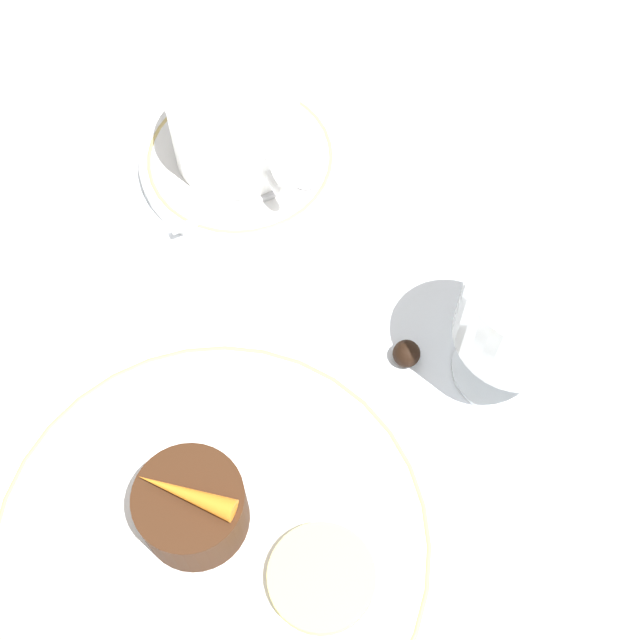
{
  "coord_description": "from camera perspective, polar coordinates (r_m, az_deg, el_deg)",
  "views": [
    {
      "loc": [
        0.14,
        -0.05,
        0.53
      ],
      "look_at": [
        -0.08,
        0.09,
        0.04
      ],
      "focal_mm": 50.0,
      "sensor_mm": 36.0,
      "label": 1
    }
  ],
  "objects": [
    {
      "name": "ground_plane",
      "position": [
        0.55,
        -3.88,
        -12.69
      ],
      "size": [
        3.0,
        3.0,
        0.0
      ],
      "primitive_type": "plane",
      "color": "white"
    },
    {
      "name": "dinner_plate",
      "position": [
        0.54,
        -6.88,
        -14.23
      ],
      "size": [
        0.27,
        0.27,
        0.01
      ],
      "color": "white",
      "rests_on": "ground_plane"
    },
    {
      "name": "saucer",
      "position": [
        0.67,
        -5.12,
        10.2
      ],
      "size": [
        0.15,
        0.15,
        0.01
      ],
      "color": "white",
      "rests_on": "ground_plane"
    },
    {
      "name": "coffee_cup",
      "position": [
        0.64,
        -5.44,
        12.45
      ],
      "size": [
        0.12,
        0.09,
        0.06
      ],
      "color": "white",
      "rests_on": "saucer"
    },
    {
      "name": "spoon",
      "position": [
        0.64,
        -3.45,
        7.91
      ],
      "size": [
        0.03,
        0.12,
        0.0
      ],
      "color": "silver",
      "rests_on": "saucer"
    },
    {
      "name": "wine_glass",
      "position": [
        0.53,
        13.28,
        -0.02
      ],
      "size": [
        0.08,
        0.08,
        0.11
      ],
      "color": "silver",
      "rests_on": "ground_plane"
    },
    {
      "name": "dessert_cake",
      "position": [
        0.52,
        -8.18,
        -11.83
      ],
      "size": [
        0.06,
        0.06,
        0.04
      ],
      "color": "#381E0F",
      "rests_on": "dinner_plate"
    },
    {
      "name": "carrot_garnish",
      "position": [
        0.49,
        -8.59,
        -10.93
      ],
      "size": [
        0.05,
        0.04,
        0.01
      ],
      "color": "orange",
      "rests_on": "dessert_cake"
    },
    {
      "name": "pineapple_slice",
      "position": [
        0.52,
        0.1,
        -16.17
      ],
      "size": [
        0.06,
        0.06,
        0.01
      ],
      "color": "#EFE075",
      "rests_on": "dinner_plate"
    },
    {
      "name": "chocolate_truffle",
      "position": [
        0.58,
        5.56,
        -2.15
      ],
      "size": [
        0.02,
        0.02,
        0.02
      ],
      "color": "black",
      "rests_on": "ground_plane"
    }
  ]
}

